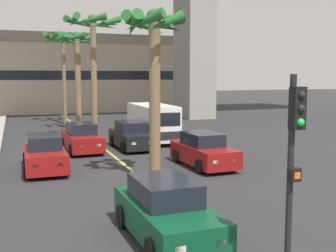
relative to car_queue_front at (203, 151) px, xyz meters
name	(u,v)px	position (x,y,z in m)	size (l,w,h in m)	color
lane_stripe_center	(107,151)	(-3.36, 5.57, -0.72)	(0.14, 56.00, 0.01)	#DBCC4C
pier_building_backdrop	(56,74)	(-3.36, 33.75, 3.67)	(32.36, 8.04, 8.91)	#BCB29E
car_queue_front	(203,151)	(0.00, 0.00, 0.00)	(1.92, 4.15, 1.56)	maroon
car_queue_second	(82,138)	(-4.69, 5.89, 0.00)	(1.94, 4.15, 1.56)	maroon
car_queue_third	(166,212)	(-4.61, -7.69, 0.00)	(1.89, 4.13, 1.56)	#0C4728
car_queue_fourth	(131,136)	(-1.88, 5.80, 0.00)	(1.91, 4.14, 1.56)	black
car_queue_fifth	(45,154)	(-6.95, 1.62, 0.00)	(1.87, 4.12, 1.56)	maroon
delivery_van	(153,122)	(0.07, 7.81, 0.57)	(2.22, 5.28, 2.36)	white
traffic_light_median_near	(293,157)	(-3.44, -11.21, 1.99)	(0.24, 0.37, 4.20)	black
palm_tree_near_median	(93,39)	(-3.28, 9.62, 5.79)	(3.58, 3.66, 8.04)	brown
palm_tree_mid_median	(154,48)	(-2.98, -1.87, 4.51)	(2.68, 2.68, 6.71)	brown
palm_tree_far_median	(77,56)	(-3.54, 14.86, 4.94)	(2.88, 3.03, 7.43)	brown
palm_tree_farthest_median	(63,47)	(-3.96, 20.22, 5.95)	(3.58, 3.61, 7.98)	brown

